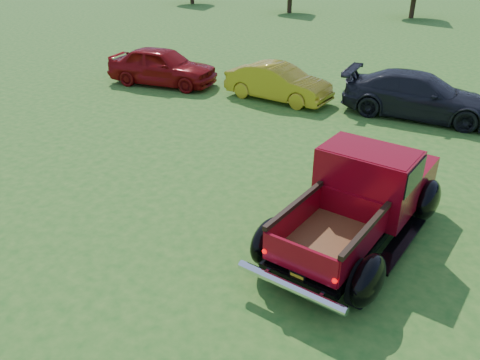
{
  "coord_description": "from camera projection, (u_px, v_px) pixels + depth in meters",
  "views": [
    {
      "loc": [
        3.71,
        -7.04,
        5.35
      ],
      "look_at": [
        -0.35,
        0.2,
        1.03
      ],
      "focal_mm": 35.0,
      "sensor_mm": 36.0,
      "label": 1
    }
  ],
  "objects": [
    {
      "name": "show_car_yellow",
      "position": [
        278.0,
        83.0,
        17.02
      ],
      "size": [
        4.03,
        1.7,
        1.29
      ],
      "primitive_type": "imported",
      "rotation": [
        0.0,
        0.0,
        1.48
      ],
      "color": "#B89A18",
      "rests_on": "ground"
    },
    {
      "name": "ground",
      "position": [
        250.0,
        233.0,
        9.53
      ],
      "size": [
        120.0,
        120.0,
        0.0
      ],
      "primitive_type": "plane",
      "color": "#26611B",
      "rests_on": "ground"
    },
    {
      "name": "show_car_grey",
      "position": [
        419.0,
        95.0,
        15.4
      ],
      "size": [
        5.01,
        2.17,
        1.43
      ],
      "primitive_type": "imported",
      "rotation": [
        0.0,
        0.0,
        1.6
      ],
      "color": "black",
      "rests_on": "ground"
    },
    {
      "name": "show_car_red",
      "position": [
        162.0,
        66.0,
        18.77
      ],
      "size": [
        4.63,
        2.39,
        1.5
      ],
      "primitive_type": "imported",
      "rotation": [
        0.0,
        0.0,
        1.72
      ],
      "color": "maroon",
      "rests_on": "ground"
    },
    {
      "name": "pickup_truck",
      "position": [
        364.0,
        195.0,
        9.16
      ],
      "size": [
        2.81,
        5.13,
        1.83
      ],
      "rotation": [
        0.0,
        0.0,
        -0.12
      ],
      "color": "black",
      "rests_on": "ground"
    }
  ]
}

